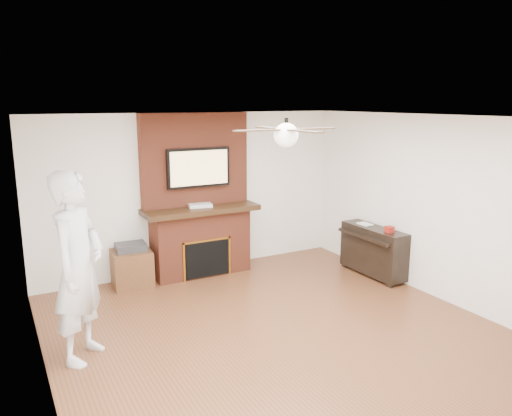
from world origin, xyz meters
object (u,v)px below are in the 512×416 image
person (78,267)px  side_table (132,266)px  fireplace (199,211)px  piano (373,250)px

person → side_table: size_ratio=3.14×
fireplace → side_table: size_ratio=3.91×
fireplace → side_table: fireplace is taller
person → side_table: (1.00, 1.85, -0.71)m
fireplace → piano: fireplace is taller
person → piano: (4.41, 0.50, -0.59)m
fireplace → side_table: (-1.10, -0.07, -0.70)m
side_table → fireplace: bearing=7.8°
person → side_table: person is taller
fireplace → person: size_ratio=1.24×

